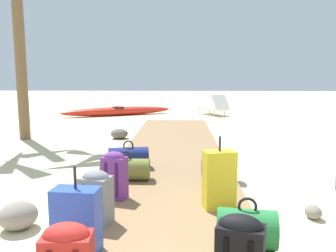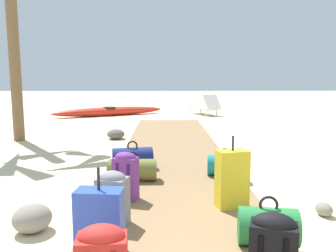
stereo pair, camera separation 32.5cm
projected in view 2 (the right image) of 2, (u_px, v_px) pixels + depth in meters
name	position (u px, v px, depth m)	size (l,w,h in m)	color
ground_plane	(175.00, 175.00, 5.51)	(60.00, 60.00, 0.00)	beige
boardwalk	(173.00, 157.00, 6.54)	(1.90, 10.49, 0.08)	olive
backpack_grey	(113.00, 197.00, 3.47)	(0.33, 0.30, 0.54)	slate
duffel_bag_teal	(225.00, 165.00, 5.22)	(0.53, 0.35, 0.41)	#197A7F
duffel_bag_olive	(132.00, 170.00, 4.96)	(0.67, 0.30, 0.41)	olive
duffel_bag_green	(268.00, 226.00, 3.07)	(0.54, 0.40, 0.44)	#237538
suitcase_yellow	(232.00, 179.00, 3.93)	(0.38, 0.27, 0.81)	gold
suitcase_blue	(100.00, 222.00, 2.89)	(0.39, 0.24, 0.73)	#2847B7
backpack_black	(273.00, 252.00, 2.35)	(0.35, 0.27, 0.57)	black
duffel_bag_navy	(133.00, 158.00, 5.60)	(0.67, 0.44, 0.44)	navy
backpack_purple	(126.00, 175.00, 4.18)	(0.31, 0.26, 0.57)	#6B2D84
lounge_chair	(205.00, 107.00, 13.88)	(1.21, 1.62, 0.81)	white
kayak	(109.00, 111.00, 13.64)	(4.15, 2.43, 0.34)	red
rock_right_far	(324.00, 209.00, 3.92)	(0.22, 0.16, 0.15)	gray
rock_left_near	(116.00, 134.00, 8.66)	(0.42, 0.44, 0.24)	#5B5651
rock_left_far	(32.00, 218.00, 3.51)	(0.39, 0.37, 0.28)	gray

